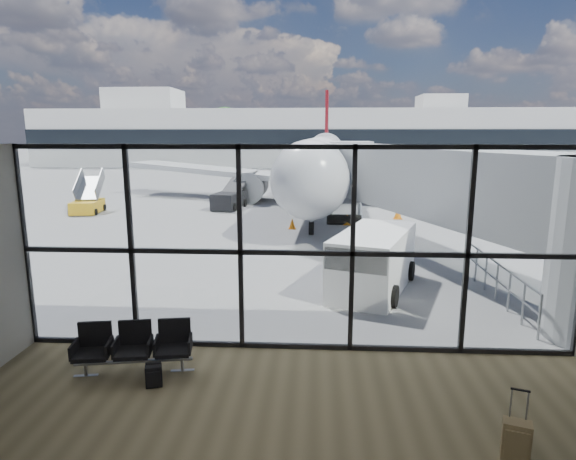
# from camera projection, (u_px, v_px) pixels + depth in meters

# --- Properties ---
(ground) EXTENTS (220.00, 220.00, 0.00)m
(ground) POSITION_uv_depth(u_px,v_px,m) (312.00, 179.00, 49.87)
(ground) COLOR slate
(ground) RESTS_ON ground
(lounge_shell) EXTENTS (12.02, 8.01, 4.51)m
(lounge_shell) POSITION_uv_depth(u_px,v_px,m) (279.00, 317.00, 5.51)
(lounge_shell) COLOR brown
(lounge_shell) RESTS_ON ground
(glass_curtain_wall) EXTENTS (12.10, 0.12, 4.50)m
(glass_curtain_wall) POSITION_uv_depth(u_px,v_px,m) (296.00, 251.00, 10.29)
(glass_curtain_wall) COLOR white
(glass_curtain_wall) RESTS_ON ground
(jet_bridge) EXTENTS (8.00, 16.50, 4.33)m
(jet_bridge) POSITION_uv_depth(u_px,v_px,m) (444.00, 190.00, 16.83)
(jet_bridge) COLOR #9EA1A3
(jet_bridge) RESTS_ON ground
(apron_railing) EXTENTS (0.06, 5.46, 1.11)m
(apron_railing) POSITION_uv_depth(u_px,v_px,m) (497.00, 276.00, 13.69)
(apron_railing) COLOR gray
(apron_railing) RESTS_ON ground
(far_terminal) EXTENTS (80.00, 12.20, 11.00)m
(far_terminal) POSITION_uv_depth(u_px,v_px,m) (310.00, 136.00, 70.57)
(far_terminal) COLOR #A5A5A0
(far_terminal) RESTS_ON ground
(tree_0) EXTENTS (4.95, 4.95, 7.12)m
(tree_0) POSITION_uv_depth(u_px,v_px,m) (53.00, 133.00, 82.84)
(tree_0) COLOR #382619
(tree_0) RESTS_ON ground
(tree_1) EXTENTS (5.61, 5.61, 8.07)m
(tree_1) POSITION_uv_depth(u_px,v_px,m) (87.00, 130.00, 82.37)
(tree_1) COLOR #382619
(tree_1) RESTS_ON ground
(tree_2) EXTENTS (6.27, 6.27, 9.03)m
(tree_2) POSITION_uv_depth(u_px,v_px,m) (121.00, 126.00, 81.91)
(tree_2) COLOR #382619
(tree_2) RESTS_ON ground
(tree_3) EXTENTS (4.95, 4.95, 7.12)m
(tree_3) POSITION_uv_depth(u_px,v_px,m) (156.00, 133.00, 81.81)
(tree_3) COLOR #382619
(tree_3) RESTS_ON ground
(tree_4) EXTENTS (5.61, 5.61, 8.07)m
(tree_4) POSITION_uv_depth(u_px,v_px,m) (190.00, 130.00, 81.34)
(tree_4) COLOR #382619
(tree_4) RESTS_ON ground
(tree_5) EXTENTS (6.27, 6.27, 9.03)m
(tree_5) POSITION_uv_depth(u_px,v_px,m) (225.00, 126.00, 80.88)
(tree_5) COLOR #382619
(tree_5) RESTS_ON ground
(seating_row) EXTENTS (2.29, 1.00, 1.02)m
(seating_row) POSITION_uv_depth(u_px,v_px,m) (134.00, 345.00, 9.62)
(seating_row) COLOR gray
(seating_row) RESTS_ON ground
(backpack) EXTENTS (0.35, 0.34, 0.46)m
(backpack) POSITION_uv_depth(u_px,v_px,m) (154.00, 376.00, 9.07)
(backpack) COLOR black
(backpack) RESTS_ON ground
(suitcase) EXTENTS (0.45, 0.37, 1.07)m
(suitcase) POSITION_uv_depth(u_px,v_px,m) (516.00, 440.00, 7.01)
(suitcase) COLOR olive
(suitcase) RESTS_ON ground
(airliner) EXTENTS (29.66, 34.36, 8.85)m
(airliner) POSITION_uv_depth(u_px,v_px,m) (321.00, 161.00, 35.03)
(airliner) COLOR silver
(airliner) RESTS_ON ground
(service_van) EXTENTS (3.13, 4.52, 1.80)m
(service_van) POSITION_uv_depth(u_px,v_px,m) (372.00, 260.00, 14.56)
(service_van) COLOR white
(service_van) RESTS_ON ground
(belt_loader) EXTENTS (2.00, 4.10, 1.81)m
(belt_loader) POSITION_uv_depth(u_px,v_px,m) (230.00, 199.00, 30.52)
(belt_loader) COLOR black
(belt_loader) RESTS_ON ground
(mobile_stairs) EXTENTS (1.89, 3.11, 2.07)m
(mobile_stairs) POSITION_uv_depth(u_px,v_px,m) (88.00, 205.00, 28.86)
(mobile_stairs) COLOR gold
(mobile_stairs) RESTS_ON ground
(traffic_cone_a) EXTENTS (0.40, 0.40, 0.57)m
(traffic_cone_a) POSITION_uv_depth(u_px,v_px,m) (347.00, 220.00, 25.13)
(traffic_cone_a) COLOR orange
(traffic_cone_a) RESTS_ON ground
(traffic_cone_b) EXTENTS (0.37, 0.37, 0.53)m
(traffic_cone_b) POSITION_uv_depth(u_px,v_px,m) (292.00, 224.00, 24.07)
(traffic_cone_b) COLOR orange
(traffic_cone_b) RESTS_ON ground
(traffic_cone_c) EXTENTS (0.47, 0.47, 0.68)m
(traffic_cone_c) POSITION_uv_depth(u_px,v_px,m) (398.00, 213.00, 26.86)
(traffic_cone_c) COLOR orange
(traffic_cone_c) RESTS_ON ground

